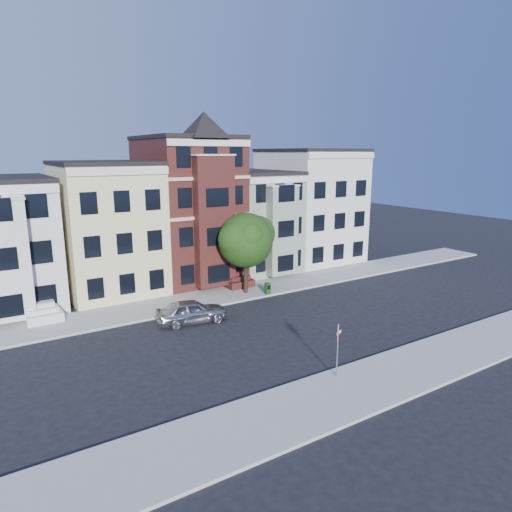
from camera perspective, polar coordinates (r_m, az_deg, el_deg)
ground at (r=29.38m, az=3.68°, el=-9.05°), size 120.00×120.00×0.00m
far_sidewalk at (r=35.74m, az=-3.89°, el=-4.89°), size 60.00×4.00×0.15m
near_sidewalk at (r=23.95m, az=15.36°, el=-14.62°), size 60.00×4.00×0.15m
house_yellow at (r=38.08m, az=-18.09°, el=3.22°), size 7.00×9.00×10.00m
house_brown at (r=40.20m, az=-8.47°, el=5.63°), size 7.00×9.00×12.00m
house_green at (r=43.42m, az=-0.53°, el=4.30°), size 6.00×9.00×9.00m
house_cream at (r=47.32m, az=6.73°, el=6.14°), size 8.00×9.00×11.00m
street_tree at (r=35.12m, az=-1.30°, el=1.53°), size 8.39×8.39×7.81m
parked_car at (r=30.32m, az=-8.03°, el=-6.87°), size 4.84×2.56×1.57m
newspaper_box at (r=35.60m, az=1.45°, el=-4.07°), size 0.42×0.38×0.88m
stop_sign at (r=22.97m, az=10.15°, el=-11.13°), size 0.82×0.43×3.07m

